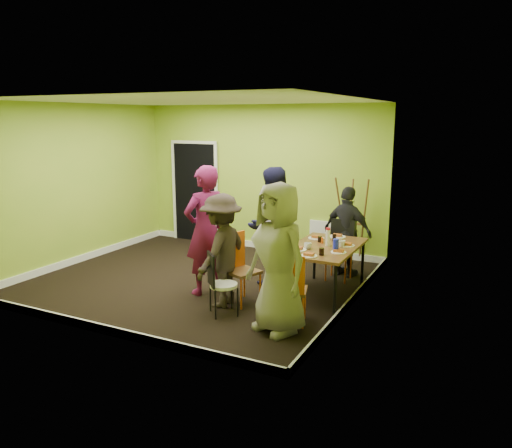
% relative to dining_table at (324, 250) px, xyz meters
% --- Properties ---
extents(ground, '(5.00, 5.00, 0.00)m').
position_rel_dining_table_xyz_m(ground, '(-2.01, -0.20, -0.70)').
color(ground, black).
rests_on(ground, ground).
extents(room_walls, '(5.04, 4.54, 2.82)m').
position_rel_dining_table_xyz_m(room_walls, '(-2.04, -0.16, 0.29)').
color(room_walls, '#89B22D').
rests_on(room_walls, ground).
extents(dining_table, '(0.90, 1.50, 0.75)m').
position_rel_dining_table_xyz_m(dining_table, '(0.00, 0.00, 0.00)').
color(dining_table, black).
rests_on(dining_table, ground).
extents(chair_left_far, '(0.49, 0.48, 0.90)m').
position_rel_dining_table_xyz_m(chair_left_far, '(-0.67, 0.15, -0.19)').
color(chair_left_far, orange).
rests_on(chair_left_far, ground).
extents(chair_left_near, '(0.53, 0.53, 0.98)m').
position_rel_dining_table_xyz_m(chair_left_near, '(-0.99, -0.75, -0.14)').
color(chair_left_near, orange).
rests_on(chair_left_near, ground).
extents(chair_back_end, '(0.39, 0.46, 0.95)m').
position_rel_dining_table_xyz_m(chair_back_end, '(-0.03, 0.97, -0.03)').
color(chair_back_end, orange).
rests_on(chair_back_end, ground).
extents(chair_front_end, '(0.47, 0.48, 0.93)m').
position_rel_dining_table_xyz_m(chair_front_end, '(-0.02, -1.20, -0.17)').
color(chair_front_end, orange).
rests_on(chair_front_end, ground).
extents(chair_bentwood, '(0.46, 0.46, 0.84)m').
position_rel_dining_table_xyz_m(chair_bentwood, '(-0.99, -1.29, -0.23)').
color(chair_bentwood, black).
rests_on(chair_bentwood, ground).
extents(easel, '(0.62, 0.58, 1.54)m').
position_rel_dining_table_xyz_m(easel, '(-0.12, 1.82, 0.06)').
color(easel, brown).
rests_on(easel, ground).
extents(plate_near_left, '(0.25, 0.25, 0.01)m').
position_rel_dining_table_xyz_m(plate_near_left, '(-0.26, 0.37, 0.06)').
color(plate_near_left, white).
rests_on(plate_near_left, dining_table).
extents(plate_near_right, '(0.25, 0.25, 0.01)m').
position_rel_dining_table_xyz_m(plate_near_right, '(-0.26, -0.38, 0.06)').
color(plate_near_right, white).
rests_on(plate_near_right, dining_table).
extents(plate_far_back, '(0.26, 0.26, 0.01)m').
position_rel_dining_table_xyz_m(plate_far_back, '(-0.00, 0.60, 0.06)').
color(plate_far_back, white).
rests_on(plate_far_back, dining_table).
extents(plate_far_front, '(0.22, 0.22, 0.01)m').
position_rel_dining_table_xyz_m(plate_far_front, '(-0.01, -0.62, 0.06)').
color(plate_far_front, white).
rests_on(plate_far_front, dining_table).
extents(plate_wall_back, '(0.22, 0.22, 0.01)m').
position_rel_dining_table_xyz_m(plate_wall_back, '(0.29, 0.15, 0.06)').
color(plate_wall_back, white).
rests_on(plate_wall_back, dining_table).
extents(plate_wall_front, '(0.21, 0.21, 0.01)m').
position_rel_dining_table_xyz_m(plate_wall_front, '(0.29, -0.26, 0.06)').
color(plate_wall_front, white).
rests_on(plate_wall_front, dining_table).
extents(thermos, '(0.06, 0.06, 0.24)m').
position_rel_dining_table_xyz_m(thermos, '(0.04, 0.02, 0.17)').
color(thermos, white).
rests_on(thermos, dining_table).
extents(blue_bottle, '(0.08, 0.08, 0.18)m').
position_rel_dining_table_xyz_m(blue_bottle, '(0.25, -0.25, 0.15)').
color(blue_bottle, '#1A23C8').
rests_on(blue_bottle, dining_table).
extents(orange_bottle, '(0.03, 0.03, 0.09)m').
position_rel_dining_table_xyz_m(orange_bottle, '(-0.08, 0.14, 0.10)').
color(orange_bottle, orange).
rests_on(orange_bottle, dining_table).
extents(glass_mid, '(0.07, 0.07, 0.09)m').
position_rel_dining_table_xyz_m(glass_mid, '(-0.13, 0.19, 0.10)').
color(glass_mid, black).
rests_on(glass_mid, dining_table).
extents(glass_back, '(0.06, 0.06, 0.10)m').
position_rel_dining_table_xyz_m(glass_back, '(0.04, 0.34, 0.11)').
color(glass_back, black).
rests_on(glass_back, dining_table).
extents(glass_front, '(0.07, 0.07, 0.10)m').
position_rel_dining_table_xyz_m(glass_front, '(0.13, -0.49, 0.10)').
color(glass_front, black).
rests_on(glass_front, dining_table).
extents(cup_a, '(0.11, 0.11, 0.09)m').
position_rel_dining_table_xyz_m(cup_a, '(-0.16, -0.26, 0.10)').
color(cup_a, white).
rests_on(cup_a, dining_table).
extents(cup_b, '(0.10, 0.10, 0.09)m').
position_rel_dining_table_xyz_m(cup_b, '(0.24, 0.06, 0.10)').
color(cup_b, white).
rests_on(cup_b, dining_table).
extents(person_standing, '(0.70, 0.82, 1.89)m').
position_rel_dining_table_xyz_m(person_standing, '(-1.60, -0.64, 0.25)').
color(person_standing, '#60103C').
rests_on(person_standing, ground).
extents(person_left_far, '(0.96, 1.08, 1.82)m').
position_rel_dining_table_xyz_m(person_left_far, '(-0.94, 0.22, 0.22)').
color(person_left_far, '#161535').
rests_on(person_left_far, ground).
extents(person_left_near, '(0.60, 1.02, 1.56)m').
position_rel_dining_table_xyz_m(person_left_near, '(-1.13, -0.99, 0.09)').
color(person_left_near, '#2B211D').
rests_on(person_left_near, ground).
extents(person_back_end, '(0.93, 0.59, 1.48)m').
position_rel_dining_table_xyz_m(person_back_end, '(0.02, 1.08, 0.04)').
color(person_back_end, black).
rests_on(person_back_end, ground).
extents(person_front_end, '(1.05, 0.89, 1.83)m').
position_rel_dining_table_xyz_m(person_front_end, '(-0.10, -1.41, 0.22)').
color(person_front_end, gray).
rests_on(person_front_end, ground).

